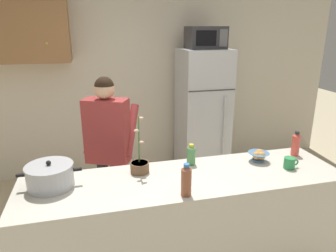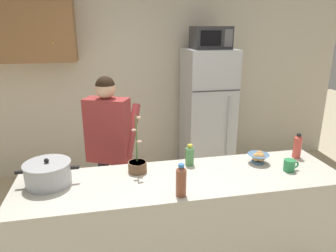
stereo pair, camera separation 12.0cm
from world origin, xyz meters
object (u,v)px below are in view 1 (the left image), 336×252
object	(u,v)px
bottle_mid_counter	(191,155)
coffee_mug	(290,163)
bread_bowl	(259,156)
potted_orchid	(140,165)
bottle_near_edge	(296,144)
refrigerator	(202,114)
cooking_pot	(50,176)
bottle_far_corner	(186,180)
microwave	(206,38)
person_near_pot	(108,140)

from	to	relation	value
bottle_mid_counter	coffee_mug	bearing A→B (deg)	-19.75
bread_bowl	potted_orchid	xyz separation A→B (m)	(-1.04, 0.04, 0.01)
bottle_near_edge	refrigerator	bearing A→B (deg)	99.33
cooking_pot	coffee_mug	distance (m)	1.89
bread_bowl	bottle_mid_counter	xyz separation A→B (m)	(-0.59, 0.09, 0.04)
bread_bowl	bottle_mid_counter	world-z (taller)	bottle_mid_counter
bottle_near_edge	bread_bowl	bearing A→B (deg)	-173.74
refrigerator	bottle_far_corner	bearing A→B (deg)	-113.14
cooking_pot	bottle_far_corner	xyz separation A→B (m)	(0.92, -0.36, 0.03)
cooking_pot	bottle_mid_counter	distance (m)	1.12
cooking_pot	bread_bowl	bearing A→B (deg)	1.06
microwave	person_near_pot	xyz separation A→B (m)	(-1.36, -1.05, -0.90)
coffee_mug	potted_orchid	xyz separation A→B (m)	(-1.21, 0.23, 0.02)
bottle_mid_counter	potted_orchid	bearing A→B (deg)	-174.47
bread_bowl	bottle_near_edge	bearing A→B (deg)	6.26
bottle_mid_counter	potted_orchid	distance (m)	0.45
bottle_mid_counter	microwave	bearing A→B (deg)	66.28
person_near_pot	refrigerator	bearing A→B (deg)	38.17
cooking_pot	bread_bowl	xyz separation A→B (m)	(1.71, 0.03, -0.03)
person_near_pot	coffee_mug	bearing A→B (deg)	-30.30
cooking_pot	bottle_near_edge	xyz separation A→B (m)	(2.10, 0.07, 0.02)
bread_bowl	cooking_pot	bearing A→B (deg)	-178.94
person_near_pot	bread_bowl	distance (m)	1.40
microwave	potted_orchid	bearing A→B (deg)	-124.95
person_near_pot	bread_bowl	world-z (taller)	person_near_pot
person_near_pot	cooking_pot	bearing A→B (deg)	-124.24
microwave	bottle_far_corner	world-z (taller)	microwave
bottle_near_edge	bottle_far_corner	xyz separation A→B (m)	(-1.17, -0.43, 0.01)
potted_orchid	cooking_pot	bearing A→B (deg)	-173.63
person_near_pot	coffee_mug	size ratio (longest dim) A/B	12.31
bread_bowl	microwave	bearing A→B (deg)	86.00
cooking_pot	microwave	bearing A→B (deg)	43.42
refrigerator	bottle_near_edge	size ratio (longest dim) A/B	7.78
refrigerator	microwave	size ratio (longest dim) A/B	3.68
bread_bowl	potted_orchid	world-z (taller)	potted_orchid
refrigerator	microwave	bearing A→B (deg)	-89.93
microwave	person_near_pot	distance (m)	1.94
bottle_near_edge	bottle_mid_counter	bearing A→B (deg)	177.46
coffee_mug	bottle_near_edge	distance (m)	0.32
person_near_pot	bottle_mid_counter	size ratio (longest dim) A/B	8.79
microwave	potted_orchid	size ratio (longest dim) A/B	1.01
coffee_mug	bottle_far_corner	bearing A→B (deg)	-168.18
refrigerator	bottle_mid_counter	bearing A→B (deg)	-113.44
refrigerator	bread_bowl	bearing A→B (deg)	-93.94
bread_bowl	bottle_far_corner	bearing A→B (deg)	-153.52
refrigerator	person_near_pot	world-z (taller)	refrigerator
person_near_pot	bottle_far_corner	size ratio (longest dim) A/B	6.77
cooking_pot	potted_orchid	xyz separation A→B (m)	(0.67, 0.07, -0.02)
bottle_near_edge	potted_orchid	xyz separation A→B (m)	(-1.43, 0.00, -0.05)
cooking_pot	bottle_near_edge	world-z (taller)	bottle_near_edge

